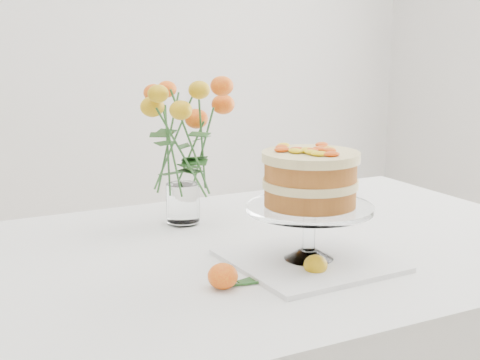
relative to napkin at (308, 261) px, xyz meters
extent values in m
cube|color=silver|center=(-0.04, 2.14, 0.59)|extent=(4.00, 0.04, 2.70)
cube|color=tan|center=(-0.04, 0.14, -0.03)|extent=(1.40, 0.90, 0.04)
cylinder|color=tan|center=(0.58, 0.51, -0.41)|extent=(0.06, 0.06, 0.71)
cube|color=white|center=(-0.04, 0.14, -0.01)|extent=(1.42, 0.92, 0.01)
cube|color=white|center=(-0.04, 0.60, -0.11)|extent=(1.42, 0.01, 0.20)
cube|color=white|center=(0.00, 0.00, 0.00)|extent=(0.31, 0.31, 0.01)
cylinder|color=white|center=(0.00, 0.00, 0.06)|extent=(0.03, 0.03, 0.08)
cylinder|color=white|center=(0.00, 0.00, 0.11)|extent=(0.25, 0.25, 0.01)
cylinder|color=#B17127|center=(0.00, 0.00, 0.13)|extent=(0.21, 0.21, 0.04)
cylinder|color=beige|center=(0.00, 0.00, 0.16)|extent=(0.22, 0.22, 0.02)
cylinder|color=#B17127|center=(0.00, 0.00, 0.18)|extent=(0.21, 0.21, 0.04)
cylinder|color=beige|center=(0.00, 0.00, 0.21)|extent=(0.22, 0.22, 0.02)
cylinder|color=white|center=(-0.12, 0.37, 0.00)|extent=(0.06, 0.06, 0.01)
cylinder|color=white|center=(-0.12, 0.37, 0.05)|extent=(0.08, 0.08, 0.09)
ellipsoid|color=gold|center=(-0.02, -0.06, 0.01)|extent=(0.05, 0.05, 0.04)
cylinder|color=#275823|center=(0.00, -0.08, 0.00)|extent=(0.05, 0.03, 0.00)
ellipsoid|color=red|center=(-0.21, -0.05, 0.02)|extent=(0.05, 0.05, 0.05)
cylinder|color=#275823|center=(-0.17, -0.05, 0.00)|extent=(0.07, 0.02, 0.01)
ellipsoid|color=yellow|center=(-0.16, 0.04, 0.00)|extent=(0.03, 0.02, 0.00)
ellipsoid|color=yellow|center=(-0.06, 0.00, 0.00)|extent=(0.03, 0.02, 0.00)
camera|label=1|loc=(-0.70, -1.06, 0.44)|focal=50.00mm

